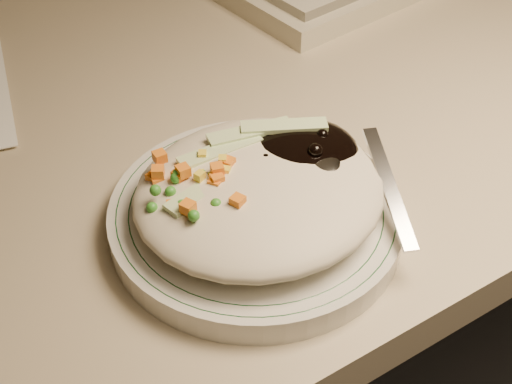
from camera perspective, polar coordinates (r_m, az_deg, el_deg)
desk at (r=0.87m, az=-1.55°, el=-1.39°), size 1.40×0.70×0.74m
plate at (r=0.55m, az=0.00°, el=-2.01°), size 0.23×0.23×0.02m
plate_rim at (r=0.55m, az=0.00°, el=-1.25°), size 0.22×0.22×0.00m
meal at (r=0.53m, az=0.44°, el=0.57°), size 0.21×0.19×0.05m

